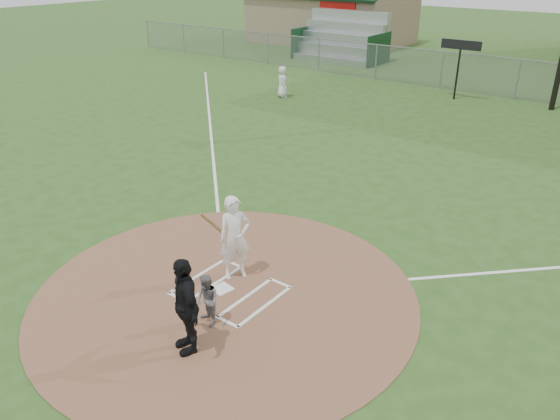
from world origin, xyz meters
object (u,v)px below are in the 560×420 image
Objects in this scene: umpire at (185,305)px; batter_at_plate at (235,238)px; ondeck_player at (282,82)px; catcher at (207,301)px; home_plate at (222,289)px.

batter_at_plate is (-0.97, 2.48, 0.02)m from umpire.
catcher is at bearing 161.41° from ondeck_player.
batter_at_plate reaches higher than ondeck_player.
umpire reaches higher than home_plate.
catcher is 0.91m from umpire.
ondeck_player is at bearing 149.18° from umpire.
home_plate is 2.25m from umpire.
catcher is 0.71× the size of ondeck_player.
umpire is at bearing -65.36° from home_plate.
catcher is (0.62, -1.08, 0.54)m from home_plate.
catcher reaches higher than home_plate.
catcher is 19.25m from ondeck_player.
ondeck_player is at bearing 123.14° from batter_at_plate.
batter_at_plate is at bearing 133.03° from catcher.
ondeck_player is 17.41m from batter_at_plate.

